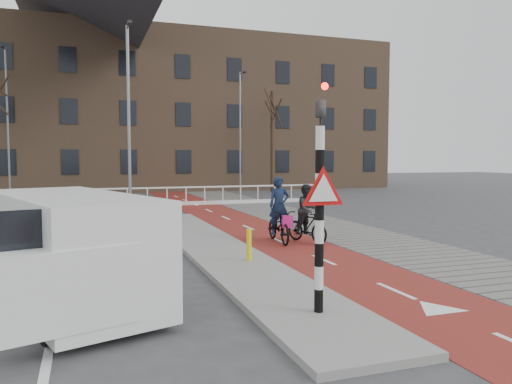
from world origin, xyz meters
name	(u,v)px	position (x,y,z in m)	size (l,w,h in m)	color
ground	(301,285)	(0.00, 0.00, 0.00)	(120.00, 120.00, 0.00)	#38383A
bike_lane	(233,221)	(1.50, 10.00, 0.01)	(2.50, 60.00, 0.01)	maroon
sidewalk	(297,218)	(4.30, 10.00, 0.01)	(3.00, 60.00, 0.01)	slate
curb_island	(216,249)	(-0.70, 4.00, 0.06)	(1.80, 16.00, 0.12)	gray
traffic_signal	(320,192)	(-0.60, -2.02, 1.99)	(0.80, 0.80, 3.68)	black
bollard	(249,245)	(-0.42, 2.03, 0.49)	(0.12, 0.12, 0.74)	yellow
cyclist_near	(279,220)	(1.39, 4.72, 0.66)	(0.77, 1.90, 1.94)	black
cyclist_far	(307,218)	(2.17, 4.43, 0.72)	(0.99, 1.62, 1.72)	black
van	(71,248)	(-4.26, -0.09, 1.01)	(3.09, 4.77, 1.91)	silver
railing	(64,203)	(-5.00, 17.00, 0.31)	(28.00, 0.10, 0.99)	silver
townhouse_row	(97,89)	(-3.00, 32.00, 7.81)	(46.00, 10.00, 15.90)	#7F6047
tree_right	(272,142)	(8.92, 25.08, 3.64)	(0.27, 0.27, 7.28)	black
streetlight_near	(129,126)	(-2.38, 10.72, 3.73)	(0.12, 0.12, 7.46)	slate
streetlight_left	(8,125)	(-8.22, 23.61, 4.44)	(0.12, 0.12, 8.87)	slate
streetlight_right	(240,135)	(5.40, 21.58, 3.94)	(0.12, 0.12, 7.88)	slate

